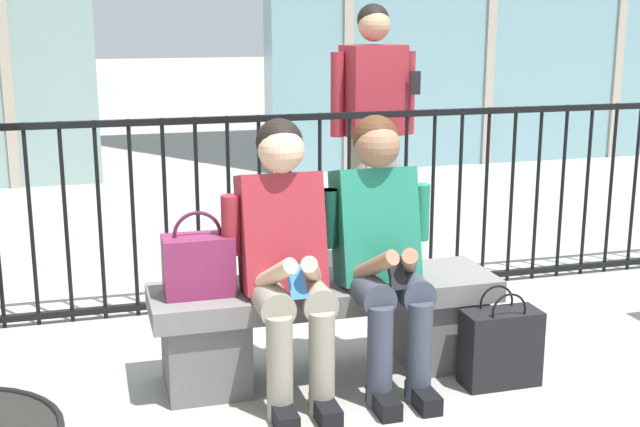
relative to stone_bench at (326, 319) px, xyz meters
The scene contains 8 objects.
ground_plane 0.27m from the stone_bench, ahead, with size 60.00×60.00×0.00m, color #9E9B93.
stone_bench is the anchor object (origin of this frame).
seated_person_with_phone 0.46m from the stone_bench, 149.51° to the right, with size 0.52×0.66×1.21m.
seated_person_companion 0.46m from the stone_bench, 30.49° to the right, with size 0.52×0.66×1.21m.
handbag_on_bench 0.66m from the stone_bench, behind, with size 0.30×0.18×0.37m.
shopping_bag 0.80m from the stone_bench, 23.70° to the right, with size 0.35×0.17×0.45m.
bystander_at_railing 1.79m from the stone_bench, 63.41° to the left, with size 0.55×0.30×1.71m.
plaza_railing 1.08m from the stone_bench, 90.00° to the left, with size 8.31×0.04×1.10m.
Camera 1 is at (-1.02, -3.49, 1.64)m, focal length 46.84 mm.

